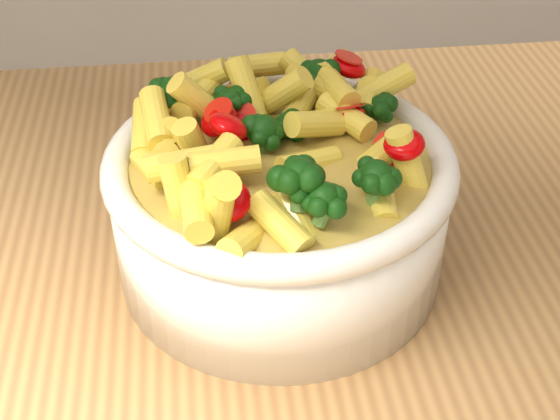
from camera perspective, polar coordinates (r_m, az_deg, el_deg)
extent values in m
cube|color=#AF804B|center=(0.60, 6.07, -7.35)|extent=(1.20, 0.80, 0.04)
cylinder|color=white|center=(0.58, 0.00, -0.38)|extent=(0.24, 0.24, 0.10)
ellipsoid|color=white|center=(0.59, 0.00, -2.66)|extent=(0.22, 0.22, 0.04)
torus|color=white|center=(0.55, 0.00, 3.60)|extent=(0.25, 0.25, 0.02)
ellipsoid|color=gold|center=(0.55, 0.00, 3.60)|extent=(0.21, 0.21, 0.02)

